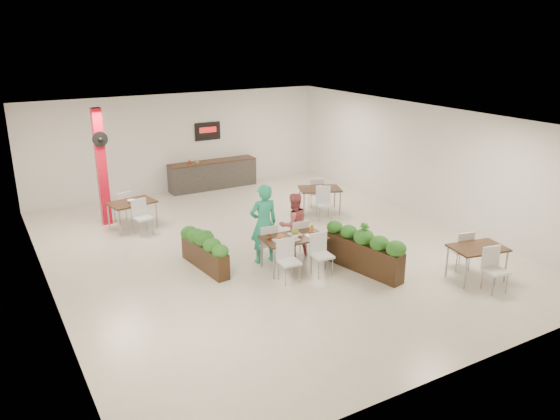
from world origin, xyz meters
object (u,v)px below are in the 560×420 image
object	(u,v)px
planter_left	(204,248)
side_table_a	(132,206)
service_counter	(213,174)
diner_man	(264,224)
side_table_b	(320,192)
diner_woman	(294,225)
red_column	(101,166)
planter_right	(363,249)
main_table	(293,242)
side_table_c	(477,253)

from	to	relation	value
planter_left	side_table_a	xyz separation A→B (m)	(-0.67, 3.42, 0.13)
service_counter	diner_man	size ratio (longest dim) A/B	1.61
diner_man	side_table_b	xyz separation A→B (m)	(3.12, 2.33, -0.30)
diner_woman	red_column	bearing A→B (deg)	-48.66
red_column	side_table_a	world-z (taller)	red_column
side_table_b	service_counter	bearing A→B (deg)	134.12
service_counter	diner_woman	world-z (taller)	service_counter
planter_left	side_table_a	size ratio (longest dim) A/B	1.09
diner_woman	planter_right	world-z (taller)	diner_woman
red_column	diner_woman	distance (m)	5.66
main_table	side_table_c	distance (m)	3.96
side_table_b	red_column	bearing A→B (deg)	-179.15
planter_left	side_table_a	bearing A→B (deg)	101.13
service_counter	side_table_a	world-z (taller)	service_counter
planter_left	side_table_b	world-z (taller)	planter_left
planter_left	side_table_c	bearing A→B (deg)	-35.54
side_table_b	side_table_c	distance (m)	5.46
main_table	side_table_b	xyz separation A→B (m)	(2.73, 2.99, -0.01)
planter_left	side_table_b	bearing A→B (deg)	24.23
planter_right	side_table_b	size ratio (longest dim) A/B	1.27
red_column	side_table_a	size ratio (longest dim) A/B	1.92
diner_woman	side_table_a	world-z (taller)	diner_woman
main_table	planter_left	xyz separation A→B (m)	(-1.72, 0.98, -0.14)
service_counter	planter_left	world-z (taller)	service_counter
side_table_c	side_table_b	bearing A→B (deg)	105.02
service_counter	side_table_b	bearing A→B (deg)	-67.62
diner_woman	diner_man	bearing A→B (deg)	4.73
side_table_a	side_table_c	size ratio (longest dim) A/B	1.00
diner_woman	side_table_b	xyz separation A→B (m)	(2.32, 2.33, -0.14)
planter_left	side_table_c	world-z (taller)	planter_left
main_table	service_counter	bearing A→B (deg)	81.30
diner_woman	service_counter	bearing A→B (deg)	-91.22
main_table	side_table_b	bearing A→B (deg)	47.59
red_column	main_table	distance (m)	6.00
service_counter	side_table_c	size ratio (longest dim) A/B	1.80
service_counter	planter_left	bearing A→B (deg)	-114.89
planter_right	side_table_c	bearing A→B (deg)	-40.42
service_counter	planter_right	size ratio (longest dim) A/B	1.42
side_table_b	side_table_c	size ratio (longest dim) A/B	0.99
diner_man	side_table_a	bearing A→B (deg)	-57.10
planter_right	main_table	bearing A→B (deg)	144.56
red_column	side_table_b	distance (m)	6.14
service_counter	main_table	xyz separation A→B (m)	(-1.07, -7.01, 0.14)
side_table_a	side_table_b	xyz separation A→B (m)	(5.12, -1.41, -0.00)
diner_man	side_table_b	size ratio (longest dim) A/B	1.12
service_counter	diner_man	bearing A→B (deg)	-102.96
side_table_c	side_table_a	bearing A→B (deg)	139.83
planter_right	service_counter	bearing A→B (deg)	91.41
side_table_b	diner_woman	bearing A→B (deg)	-113.08
diner_man	side_table_c	distance (m)	4.69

